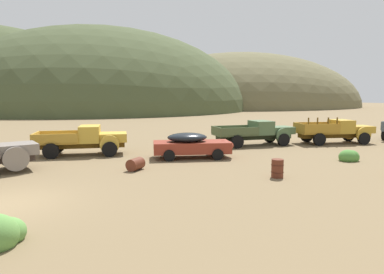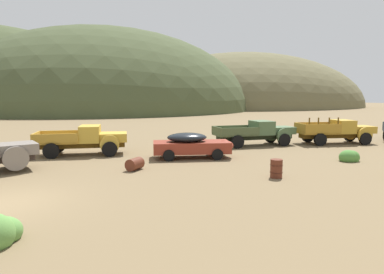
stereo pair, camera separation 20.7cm
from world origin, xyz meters
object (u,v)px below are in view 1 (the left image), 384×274
car_rust_red (194,145)px  truck_mustard (340,131)px  oil_drum_tipped (136,164)px  oil_drum_foreground (277,168)px  truck_weathered_green (260,132)px  truck_faded_yellow (89,139)px

car_rust_red → truck_mustard: 13.37m
car_rust_red → truck_mustard: truck_mustard is taller
truck_mustard → oil_drum_tipped: (-17.50, -3.10, -0.68)m
oil_drum_tipped → car_rust_red: bearing=25.1°
truck_mustard → oil_drum_foreground: 13.87m
oil_drum_foreground → truck_weathered_green: bearing=59.7°
truck_faded_yellow → truck_weathered_green: (12.67, -0.90, 0.00)m
car_rust_red → truck_weathered_green: 7.45m
car_rust_red → truck_mustard: size_ratio=0.82×
truck_mustard → truck_weathered_green: bearing=179.9°
truck_weathered_green → oil_drum_foreground: 10.53m
truck_faded_yellow → oil_drum_tipped: (1.62, -5.75, -0.68)m
truck_faded_yellow → oil_drum_foreground: (7.36, -9.98, -0.55)m
truck_faded_yellow → oil_drum_foreground: size_ratio=6.84×
car_rust_red → oil_drum_foreground: car_rust_red is taller
truck_mustard → oil_drum_tipped: truck_mustard is taller
truck_faded_yellow → truck_weathered_green: size_ratio=0.92×
truck_faded_yellow → oil_drum_tipped: 6.01m
car_rust_red → truck_weathered_green: bearing=39.3°
car_rust_red → truck_weathered_green: truck_weathered_green is taller
truck_weathered_green → oil_drum_tipped: 12.08m
oil_drum_foreground → truck_faded_yellow: bearing=126.4°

